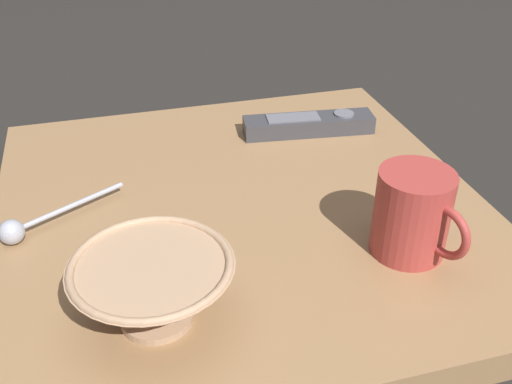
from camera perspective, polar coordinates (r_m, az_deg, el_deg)
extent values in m
plane|color=black|center=(0.75, -1.38, -3.49)|extent=(6.00, 6.00, 0.00)
cube|color=#936D47|center=(0.74, -1.40, -2.28)|extent=(0.60, 0.59, 0.04)
cylinder|color=tan|center=(0.58, -9.58, -11.71)|extent=(0.07, 0.07, 0.01)
cone|color=tan|center=(0.55, -9.88, -9.30)|extent=(0.15, 0.15, 0.06)
torus|color=tan|center=(0.54, -10.16, -7.02)|extent=(0.15, 0.15, 0.01)
cylinder|color=#A53833|center=(0.64, 14.87, -1.99)|extent=(0.08, 0.08, 0.10)
torus|color=#A53833|center=(0.62, 17.91, -3.75)|extent=(0.06, 0.03, 0.06)
cylinder|color=#A3A5B2|center=(0.73, -17.32, -1.24)|extent=(0.07, 0.12, 0.01)
sphere|color=#A3A5B2|center=(0.71, -22.63, -3.60)|extent=(0.03, 0.03, 0.03)
cube|color=#38383D|center=(0.89, 5.13, 6.52)|extent=(0.07, 0.20, 0.03)
cylinder|color=slate|center=(0.90, 8.53, 7.52)|extent=(0.03, 0.03, 0.00)
cube|color=slate|center=(0.88, 3.61, 7.23)|extent=(0.04, 0.08, 0.00)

